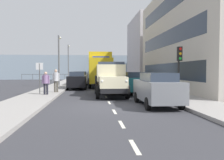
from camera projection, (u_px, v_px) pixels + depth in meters
ground_plane at (101, 89)px, 22.73m from camera, size 80.00×80.00×0.00m
sidewalk_left at (147, 88)px, 23.16m from camera, size 2.62×44.30×0.15m
sidewalk_right at (54, 89)px, 22.30m from camera, size 2.62×44.30×0.15m
road_centreline_markings at (102, 89)px, 22.01m from camera, size 0.12×40.21×0.01m
building_terrace at (200, 39)px, 21.79m from camera, size 6.83×18.37×9.78m
building_far_block at (153, 50)px, 38.36m from camera, size 6.82×11.61×10.48m
sea_horizon at (96, 67)px, 47.64m from camera, size 80.00×0.80×5.00m
seawall_railing at (96, 75)px, 44.13m from camera, size 28.08×0.08×1.20m
truck_vintage_cream at (111, 80)px, 15.96m from camera, size 2.17×5.64×2.43m
lorry_cargo_yellow at (100, 68)px, 26.37m from camera, size 2.58×8.20×3.87m
car_grey_kerbside_near at (157, 89)px, 11.83m from camera, size 1.78×4.15×1.72m
car_teal_kerbside_1 at (134, 82)px, 17.92m from camera, size 1.84×3.88×1.72m
car_black_oppositeside_0 at (77, 80)px, 22.66m from camera, size 1.80×4.57×1.72m
car_white_oppositeside_1 at (80, 78)px, 29.10m from camera, size 1.91×4.54×1.72m
pedestrian_strolling at (46, 81)px, 15.97m from camera, size 0.53×0.34×1.61m
pedestrian_near_railing at (56, 79)px, 17.71m from camera, size 0.53×0.34×1.78m
traffic_light_near at (179, 61)px, 14.51m from camera, size 0.28×0.41×3.20m
lamp_post_promenade at (59, 55)px, 25.43m from camera, size 0.32×1.14×5.59m
lamp_post_far at (68, 59)px, 37.73m from camera, size 0.32×1.14×5.95m
street_sign at (40, 73)px, 16.55m from camera, size 0.50×0.07×2.25m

